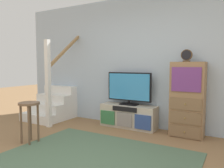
{
  "coord_description": "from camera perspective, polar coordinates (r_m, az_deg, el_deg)",
  "views": [
    {
      "loc": [
        1.66,
        -1.89,
        1.29
      ],
      "look_at": [
        -0.48,
        1.83,
        0.92
      ],
      "focal_mm": 35.76,
      "sensor_mm": 36.0,
      "label": 1
    }
  ],
  "objects": [
    {
      "name": "television",
      "position": [
        4.58,
        4.38,
        -0.96
      ],
      "size": [
        0.95,
        0.22,
        0.67
      ],
      "color": "black",
      "rests_on": "media_console"
    },
    {
      "name": "bar_stool_near",
      "position": [
        3.93,
        -20.38,
        -6.87
      ],
      "size": [
        0.34,
        0.34,
        0.68
      ],
      "color": "brown",
      "rests_on": "ground_plane"
    },
    {
      "name": "desk_clock",
      "position": [
        4.17,
        18.54,
        6.89
      ],
      "size": [
        0.19,
        0.08,
        0.22
      ],
      "color": "#4C3823",
      "rests_on": "side_cabinet"
    },
    {
      "name": "staircase",
      "position": [
        5.73,
        -13.49,
        -4.45
      ],
      "size": [
        1.0,
        1.36,
        2.2
      ],
      "color": "white",
      "rests_on": "ground_plane"
    },
    {
      "name": "back_wall",
      "position": [
        4.66,
        9.07,
        5.61
      ],
      "size": [
        6.4,
        0.12,
        2.7
      ],
      "primitive_type": "cube",
      "color": "#A8BCD1",
      "rests_on": "ground_plane"
    },
    {
      "name": "area_rug",
      "position": [
        3.26,
        -3.64,
        -18.24
      ],
      "size": [
        2.6,
        1.8,
        0.01
      ],
      "primitive_type": "cube",
      "color": "#4C664C",
      "rests_on": "ground_plane"
    },
    {
      "name": "side_cabinet",
      "position": [
        4.22,
        18.74,
        -3.79
      ],
      "size": [
        0.58,
        0.38,
        1.34
      ],
      "color": "#93704C",
      "rests_on": "ground_plane"
    },
    {
      "name": "media_console",
      "position": [
        4.66,
        4.21,
        -8.19
      ],
      "size": [
        1.17,
        0.38,
        0.47
      ],
      "color": "#BCB29E",
      "rests_on": "ground_plane"
    }
  ]
}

